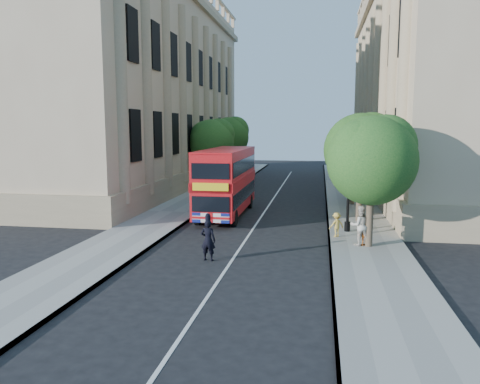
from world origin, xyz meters
The scene contains 17 objects.
ground centered at (0.00, 0.00, 0.00)m, with size 120.00×120.00×0.00m, color black.
pavement_right centered at (5.75, 10.00, 0.06)m, with size 3.50×80.00×0.12m, color gray.
pavement_left centered at (-5.75, 10.00, 0.06)m, with size 3.50×80.00×0.12m, color gray.
building_right centered at (13.80, 24.00, 9.00)m, with size 12.00×38.00×18.00m, color tan.
building_left centered at (-13.80, 24.00, 9.00)m, with size 12.00×38.00×18.00m, color tan.
tree_right_near centered at (5.84, 3.03, 4.25)m, with size 4.00×4.00×6.08m.
tree_right_mid centered at (5.84, 9.03, 4.45)m, with size 4.20×4.20×6.37m.
tree_right_far centered at (5.84, 15.03, 4.31)m, with size 4.00×4.00×6.15m.
tree_left_far centered at (-5.96, 22.03, 4.44)m, with size 4.00×4.00×6.30m.
tree_left_back centered at (-5.96, 30.03, 4.71)m, with size 4.20×4.20×6.65m.
lamp_post centered at (5.00, 6.00, 2.51)m, with size 0.32×0.32×5.16m.
double_decker_bus centered at (-2.20, 9.84, 2.26)m, with size 2.43×8.88×4.09m.
box_van centered at (-2.89, 12.53, 1.35)m, with size 2.23×4.93×2.76m.
police_constable centered at (-0.97, -0.11, 0.87)m, with size 0.63×0.41×1.73m, color black.
woman_pedestrian centered at (5.39, 3.10, 1.05)m, with size 0.90×0.70×1.85m, color beige.
child_a centered at (5.60, 3.02, 0.62)m, with size 0.59×0.25×1.01m, color orange.
child_b centered at (4.40, 4.67, 0.72)m, with size 0.78×0.45×1.20m, color gold.
Camera 1 is at (3.53, -18.50, 5.49)m, focal length 35.00 mm.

